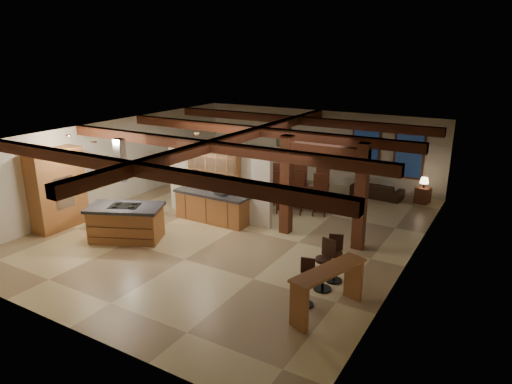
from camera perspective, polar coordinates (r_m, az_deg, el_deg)
ground at (r=13.85m, az=-2.41°, el=-4.56°), size 12.00×12.00×0.00m
room_walls at (r=13.29m, az=-2.51°, el=2.57°), size 12.00×12.00×12.00m
ceiling_beams at (r=13.07m, az=-2.57°, el=6.73°), size 10.00×12.00×0.28m
timber_posts at (r=12.60m, az=8.33°, el=1.50°), size 2.50×0.30×2.90m
partition_wall at (r=14.41m, az=-4.73°, el=0.91°), size 3.80×0.18×2.20m
pantry_cabinet at (r=14.80m, az=-23.58°, el=0.32°), size 0.67×1.60×2.40m
back_counter at (r=14.30m, az=-5.57°, el=-1.88°), size 2.50×0.66×0.94m
upper_display_cabinet at (r=14.07m, az=-5.25°, el=3.65°), size 1.80×0.36×0.95m
range_hood at (r=13.01m, az=-16.39°, el=1.55°), size 1.10×1.10×1.40m
back_windows at (r=17.60m, az=16.03°, el=4.67°), size 2.70×0.07×1.70m
framed_art at (r=19.06m, az=3.47°, el=6.86°), size 0.65×0.05×0.85m
recessed_cans at (r=13.21m, az=-16.58°, el=6.62°), size 3.16×2.46×0.03m
kitchen_island at (r=13.40m, az=-15.93°, el=-3.68°), size 2.32×1.84×1.02m
dining_table at (r=15.79m, az=5.28°, el=-0.69°), size 1.73×1.04×0.59m
sofa at (r=17.22m, az=14.87°, el=0.25°), size 1.89×0.84×0.54m
microwave at (r=13.92m, az=-4.42°, el=0.09°), size 0.45×0.37×0.22m
bar_counter at (r=9.50m, az=9.02°, el=-11.20°), size 1.03×1.94×0.99m
side_table at (r=17.05m, az=20.12°, el=-0.38°), size 0.53×0.53×0.56m
table_lamp at (r=16.90m, az=20.31°, el=1.35°), size 0.31×0.31×0.36m
bar_stool_a at (r=9.79m, az=6.31°, el=-11.15°), size 0.36×0.38×1.02m
bar_stool_b at (r=10.39m, az=8.56°, el=-8.99°), size 0.42×0.43×1.17m
bar_stool_c at (r=10.80m, az=9.85°, el=-8.17°), size 0.41×0.42×1.11m
dining_chairs at (r=15.68m, az=5.32°, el=0.65°), size 2.58×2.58×1.33m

